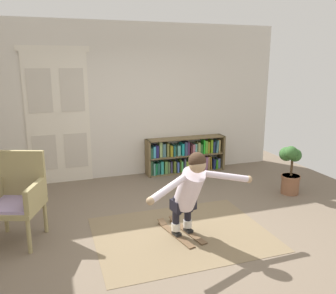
{
  "coord_description": "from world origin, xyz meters",
  "views": [
    {
      "loc": [
        -1.46,
        -3.94,
        2.17
      ],
      "look_at": [
        0.02,
        0.42,
        1.05
      ],
      "focal_mm": 37.28,
      "sensor_mm": 36.0,
      "label": 1
    }
  ],
  "objects": [
    {
      "name": "ground_plane",
      "position": [
        0.0,
        0.0,
        0.0
      ],
      "size": [
        7.2,
        7.2,
        0.0
      ],
      "primitive_type": "plane",
      "color": "#6F604F"
    },
    {
      "name": "rug",
      "position": [
        0.04,
        -0.08,
        0.0
      ],
      "size": [
        2.21,
        1.7,
        0.01
      ],
      "primitive_type": "cube",
      "color": "#79664B",
      "rests_on": "ground"
    },
    {
      "name": "person_skier",
      "position": [
        0.07,
        -0.25,
        0.68
      ],
      "size": [
        1.45,
        0.76,
        1.09
      ],
      "color": "white",
      "rests_on": "skis_pair"
    },
    {
      "name": "bookshelf",
      "position": [
        1.05,
        2.39,
        0.33
      ],
      "size": [
        1.63,
        0.3,
        0.71
      ],
      "color": "brown",
      "rests_on": "ground"
    },
    {
      "name": "double_door",
      "position": [
        -1.34,
        2.54,
        1.23
      ],
      "size": [
        1.22,
        0.05,
        2.45
      ],
      "color": "silver",
      "rests_on": "ground"
    },
    {
      "name": "potted_plant",
      "position": [
        2.26,
        0.67,
        0.45
      ],
      "size": [
        0.37,
        0.34,
        0.85
      ],
      "color": "brown",
      "rests_on": "ground"
    },
    {
      "name": "back_wall",
      "position": [
        0.0,
        2.6,
        1.45
      ],
      "size": [
        6.0,
        0.1,
        2.9
      ],
      "primitive_type": "cube",
      "color": "beige",
      "rests_on": "ground"
    },
    {
      "name": "skis_pair",
      "position": [
        0.03,
        -0.05,
        0.02
      ],
      "size": [
        0.43,
        0.83,
        0.07
      ],
      "color": "brown",
      "rests_on": "rug"
    },
    {
      "name": "wicker_chair",
      "position": [
        -1.93,
        0.46,
        0.58
      ],
      "size": [
        0.77,
        0.77,
        1.1
      ],
      "color": "tan",
      "rests_on": "ground"
    }
  ]
}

